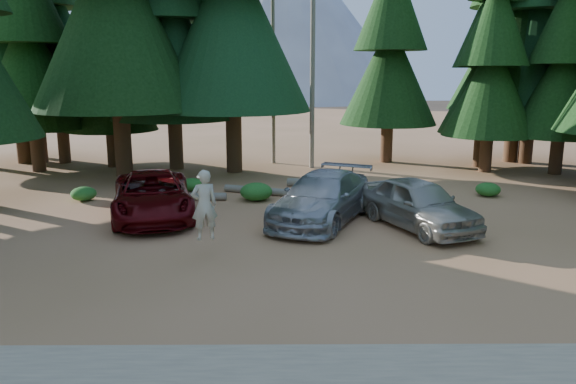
# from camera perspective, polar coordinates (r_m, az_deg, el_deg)

# --- Properties ---
(ground) EXTENTS (160.00, 160.00, 0.00)m
(ground) POSITION_cam_1_polar(r_m,az_deg,el_deg) (15.10, 2.04, -6.90)
(ground) COLOR #9B6D42
(ground) RESTS_ON ground
(forest_belt_north) EXTENTS (36.00, 7.00, 22.00)m
(forest_belt_north) POSITION_cam_1_polar(r_m,az_deg,el_deg) (29.67, 0.82, 2.66)
(forest_belt_north) COLOR black
(forest_belt_north) RESTS_ON ground
(snag_front) EXTENTS (0.24, 0.24, 12.00)m
(snag_front) POSITION_cam_1_polar(r_m,az_deg,el_deg) (28.80, 2.52, 14.34)
(snag_front) COLOR slate
(snag_front) RESTS_ON ground
(snag_back) EXTENTS (0.20, 0.20, 10.00)m
(snag_back) POSITION_cam_1_polar(r_m,az_deg,el_deg) (30.25, -1.52, 12.36)
(snag_back) COLOR slate
(snag_back) RESTS_ON ground
(mountain_peak) EXTENTS (48.00, 50.00, 28.00)m
(mountain_peak) POSITION_cam_1_polar(r_m,az_deg,el_deg) (102.79, -1.57, 16.60)
(mountain_peak) COLOR gray
(mountain_peak) RESTS_ON ground
(red_pickup) EXTENTS (3.83, 6.03, 1.55)m
(red_pickup) POSITION_cam_1_polar(r_m,az_deg,el_deg) (19.69, -13.61, -0.34)
(red_pickup) COLOR #52070A
(red_pickup) RESTS_ON ground
(silver_minivan_center) EXTENTS (4.33, 5.98, 1.61)m
(silver_minivan_center) POSITION_cam_1_polar(r_m,az_deg,el_deg) (18.69, 3.51, -0.58)
(silver_minivan_center) COLOR #A3A5AB
(silver_minivan_center) RESTS_ON ground
(silver_minivan_right) EXTENTS (3.60, 5.06, 1.60)m
(silver_minivan_right) POSITION_cam_1_polar(r_m,az_deg,el_deg) (18.32, 13.12, -1.16)
(silver_minivan_right) COLOR #AFA89B
(silver_minivan_right) RESTS_ON ground
(frisbee_player) EXTENTS (0.81, 0.67, 1.91)m
(frisbee_player) POSITION_cam_1_polar(r_m,az_deg,el_deg) (15.18, -8.51, -1.28)
(frisbee_player) COLOR beige
(frisbee_player) RESTS_ON ground
(log_left) EXTENTS (4.19, 0.39, 0.30)m
(log_left) POSITION_cam_1_polar(r_m,az_deg,el_deg) (22.28, -11.63, -0.44)
(log_left) COLOR slate
(log_left) RESTS_ON ground
(log_mid) EXTENTS (3.50, 1.60, 0.30)m
(log_mid) POSITION_cam_1_polar(r_m,az_deg,el_deg) (22.78, -2.26, 0.08)
(log_mid) COLOR slate
(log_mid) RESTS_ON ground
(log_right) EXTENTS (5.40, 1.79, 0.35)m
(log_right) POSITION_cam_1_polar(r_m,az_deg,el_deg) (23.95, 6.34, 0.69)
(log_right) COLOR slate
(log_right) RESTS_ON ground
(shrub_far_left) EXTENTS (0.96, 0.96, 0.53)m
(shrub_far_left) POSITION_cam_1_polar(r_m,az_deg,el_deg) (23.86, -9.76, 0.76)
(shrub_far_left) COLOR #1C601D
(shrub_far_left) RESTS_ON ground
(shrub_left) EXTENTS (1.14, 1.14, 0.63)m
(shrub_left) POSITION_cam_1_polar(r_m,az_deg,el_deg) (24.66, -14.08, 1.06)
(shrub_left) COLOR #1C601D
(shrub_left) RESTS_ON ground
(shrub_center_left) EXTENTS (1.25, 1.25, 0.69)m
(shrub_center_left) POSITION_cam_1_polar(r_m,az_deg,el_deg) (21.79, -3.25, 0.04)
(shrub_center_left) COLOR #1C601D
(shrub_center_left) RESTS_ON ground
(shrub_center_right) EXTENTS (1.10, 1.10, 0.61)m
(shrub_center_right) POSITION_cam_1_polar(r_m,az_deg,el_deg) (24.74, 3.34, 1.42)
(shrub_center_right) COLOR #1C601D
(shrub_center_right) RESTS_ON ground
(shrub_right) EXTENTS (1.04, 1.04, 0.57)m
(shrub_right) POSITION_cam_1_polar(r_m,az_deg,el_deg) (24.74, 3.29, 1.38)
(shrub_right) COLOR #1C601D
(shrub_right) RESTS_ON ground
(shrub_far_right) EXTENTS (0.98, 0.98, 0.54)m
(shrub_far_right) POSITION_cam_1_polar(r_m,az_deg,el_deg) (23.91, 19.65, 0.25)
(shrub_far_right) COLOR #1C601D
(shrub_far_right) RESTS_ON ground
(shrub_edge_west) EXTENTS (0.98, 0.98, 0.54)m
(shrub_edge_west) POSITION_cam_1_polar(r_m,az_deg,el_deg) (23.14, -20.05, -0.17)
(shrub_edge_west) COLOR #1C601D
(shrub_edge_west) RESTS_ON ground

